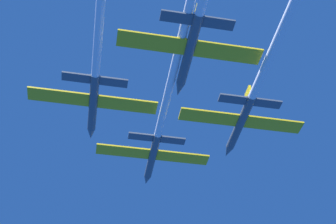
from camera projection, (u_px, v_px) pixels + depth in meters
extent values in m
cylinder|color=#4C5660|center=(152.00, 156.00, 72.15)|extent=(1.21, 11.02, 1.21)
cone|color=#4C5660|center=(147.00, 180.00, 77.03)|extent=(1.19, 2.42, 1.19)
ellipsoid|color=black|center=(150.00, 163.00, 74.26)|extent=(0.85, 2.20, 0.61)
cube|color=yellow|center=(123.00, 151.00, 71.15)|extent=(8.38, 2.42, 0.26)
cube|color=yellow|center=(182.00, 158.00, 72.36)|extent=(8.38, 2.42, 0.26)
cube|color=yellow|center=(157.00, 132.00, 69.96)|extent=(0.32, 1.98, 1.76)
cube|color=#4C5660|center=(141.00, 137.00, 68.48)|extent=(3.77, 1.45, 0.26)
cube|color=#4C5660|center=(173.00, 140.00, 69.11)|extent=(3.77, 1.45, 0.26)
cylinder|color=white|center=(184.00, 30.00, 53.74)|extent=(1.09, 39.78, 1.09)
cylinder|color=#4C5660|center=(93.00, 103.00, 63.41)|extent=(1.21, 11.02, 1.21)
cone|color=#4C5660|center=(91.00, 134.00, 68.29)|extent=(1.19, 2.42, 1.19)
ellipsoid|color=black|center=(93.00, 112.00, 65.52)|extent=(0.85, 2.20, 0.61)
cube|color=yellow|center=(59.00, 97.00, 62.41)|extent=(8.38, 2.42, 0.26)
cube|color=yellow|center=(128.00, 105.00, 63.62)|extent=(8.38, 2.42, 0.26)
cube|color=yellow|center=(96.00, 73.00, 61.22)|extent=(0.32, 1.98, 1.76)
cube|color=#4C5660|center=(76.00, 77.00, 59.74)|extent=(3.77, 1.45, 0.26)
cube|color=#4C5660|center=(114.00, 82.00, 60.37)|extent=(3.77, 1.45, 0.26)
cylinder|color=#4C5660|center=(240.00, 123.00, 64.72)|extent=(1.21, 11.02, 1.21)
cone|color=#4C5660|center=(228.00, 151.00, 69.59)|extent=(1.19, 2.42, 1.19)
ellipsoid|color=black|center=(235.00, 131.00, 66.82)|extent=(0.85, 2.20, 0.61)
cube|color=yellow|center=(209.00, 117.00, 63.71)|extent=(8.38, 2.42, 0.26)
cube|color=yellow|center=(274.00, 125.00, 64.92)|extent=(8.38, 2.42, 0.26)
cube|color=yellow|center=(248.00, 95.00, 62.53)|extent=(0.32, 1.98, 1.76)
cube|color=#4C5660|center=(232.00, 99.00, 61.04)|extent=(3.77, 1.45, 0.26)
cube|color=#4C5660|center=(268.00, 103.00, 61.67)|extent=(3.77, 1.45, 0.26)
cylinder|color=#4C5660|center=(189.00, 51.00, 55.48)|extent=(1.21, 11.02, 1.21)
cone|color=#4C5660|center=(179.00, 89.00, 60.35)|extent=(1.19, 2.42, 1.19)
ellipsoid|color=black|center=(185.00, 63.00, 57.59)|extent=(0.85, 2.20, 0.61)
cube|color=yellow|center=(151.00, 42.00, 54.47)|extent=(8.38, 2.42, 0.26)
cube|color=yellow|center=(228.00, 53.00, 55.69)|extent=(8.38, 2.42, 0.26)
cube|color=yellow|center=(197.00, 14.00, 53.29)|extent=(0.32, 1.98, 1.76)
cube|color=#4C5660|center=(176.00, 17.00, 51.81)|extent=(3.77, 1.45, 0.26)
cube|color=#4C5660|center=(219.00, 23.00, 52.44)|extent=(3.77, 1.45, 0.26)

